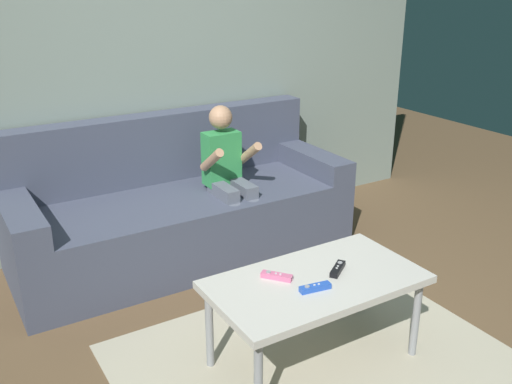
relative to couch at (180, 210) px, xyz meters
name	(u,v)px	position (x,y,z in m)	size (l,w,h in m)	color
wall_back	(153,49)	(0.04, 0.39, 0.95)	(4.28, 0.05, 2.50)	gray
couch	(180,210)	(0.00, 0.00, 0.00)	(2.08, 0.80, 0.87)	#474C60
person_seated_on_couch	(228,173)	(0.26, -0.18, 0.25)	(0.31, 0.38, 0.95)	slate
coffee_table	(316,286)	(0.06, -1.33, 0.10)	(0.96, 0.52, 0.43)	beige
area_rug	(313,359)	(0.06, -1.33, -0.29)	(1.74, 1.29, 0.01)	#BCB299
game_remote_blue_near_edge	(315,288)	(0.00, -1.41, 0.15)	(0.14, 0.06, 0.03)	blue
game_remote_black_center	(338,269)	(0.19, -1.33, 0.15)	(0.13, 0.11, 0.03)	black
game_remote_pink_far_corner	(277,276)	(-0.09, -1.24, 0.15)	(0.12, 0.13, 0.03)	pink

